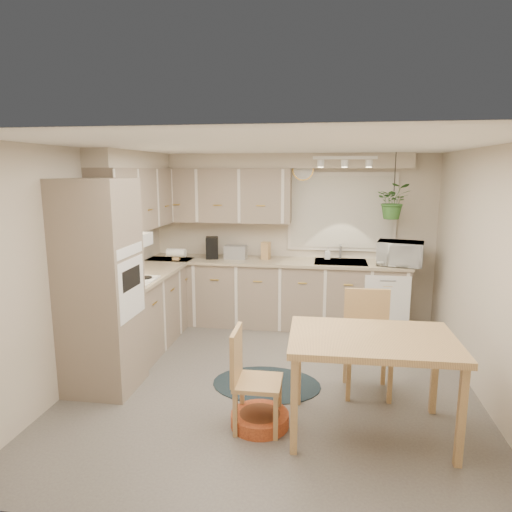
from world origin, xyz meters
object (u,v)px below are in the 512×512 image
object	(u,v)px
chair_left	(258,380)
braided_rug	(266,384)
dining_table	(370,385)
chair_back	(368,344)
microwave	(400,251)
pet_bed	(260,419)

from	to	relation	value
chair_left	braided_rug	world-z (taller)	chair_left
dining_table	chair_left	xyz separation A→B (m)	(-0.93, -0.08, 0.02)
chair_back	microwave	size ratio (longest dim) A/B	1.75
dining_table	pet_bed	distance (m)	0.99
pet_bed	microwave	xyz separation A→B (m)	(1.49, 2.54, 1.08)
braided_rug	microwave	size ratio (longest dim) A/B	1.94
dining_table	chair_back	world-z (taller)	chair_back
pet_bed	chair_left	bearing A→B (deg)	-114.64
braided_rug	microwave	xyz separation A→B (m)	(1.53, 1.78, 1.13)
dining_table	braided_rug	distance (m)	1.27
dining_table	chair_left	size ratio (longest dim) A/B	1.53
dining_table	microwave	bearing A→B (deg)	77.14
pet_bed	dining_table	bearing A→B (deg)	3.51
chair_left	chair_back	distance (m)	1.25
braided_rug	microwave	bearing A→B (deg)	49.25
chair_left	pet_bed	world-z (taller)	chair_left
braided_rug	pet_bed	distance (m)	0.77
dining_table	braided_rug	world-z (taller)	dining_table
chair_back	pet_bed	xyz separation A→B (m)	(-0.95, -0.76, -0.44)
chair_back	braided_rug	xyz separation A→B (m)	(-1.00, 0.00, -0.50)
chair_left	dining_table	bearing A→B (deg)	94.26
dining_table	braided_rug	xyz separation A→B (m)	(-0.96, 0.71, -0.42)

